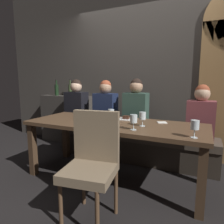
% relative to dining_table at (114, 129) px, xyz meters
% --- Properties ---
extents(ground, '(9.00, 9.00, 0.00)m').
position_rel_dining_table_xyz_m(ground, '(0.00, 0.00, -0.65)').
color(ground, black).
extents(back_wall_tiled, '(6.00, 0.12, 3.00)m').
position_rel_dining_table_xyz_m(back_wall_tiled, '(0.00, 1.22, 0.85)').
color(back_wall_tiled, '#423D38').
rests_on(back_wall_tiled, ground).
extents(back_counter, '(1.10, 0.28, 0.95)m').
position_rel_dining_table_xyz_m(back_counter, '(-1.55, 1.04, -0.18)').
color(back_counter, '#38342F').
rests_on(back_counter, ground).
extents(dining_table, '(2.20, 0.84, 0.74)m').
position_rel_dining_table_xyz_m(dining_table, '(0.00, 0.00, 0.00)').
color(dining_table, '#493422').
rests_on(dining_table, ground).
extents(banquette_bench, '(2.50, 0.44, 0.45)m').
position_rel_dining_table_xyz_m(banquette_bench, '(0.00, 0.70, -0.42)').
color(banquette_bench, '#312A23').
rests_on(banquette_bench, ground).
extents(chair_near_side, '(0.50, 0.50, 0.98)m').
position_rel_dining_table_xyz_m(chair_near_side, '(0.11, -0.72, -0.09)').
color(chair_near_side, brown).
rests_on(chair_near_side, ground).
extents(diner_redhead, '(0.36, 0.24, 0.82)m').
position_rel_dining_table_xyz_m(diner_redhead, '(-1.05, 0.70, 0.19)').
color(diner_redhead, black).
rests_on(diner_redhead, banquette_bench).
extents(diner_bearded, '(0.36, 0.24, 0.81)m').
position_rel_dining_table_xyz_m(diner_bearded, '(-0.49, 0.72, 0.18)').
color(diner_bearded, '#192342').
rests_on(diner_bearded, banquette_bench).
extents(diner_far_end, '(0.36, 0.24, 0.84)m').
position_rel_dining_table_xyz_m(diner_far_end, '(0.04, 0.71, 0.19)').
color(diner_far_end, '#2D473D').
rests_on(diner_far_end, banquette_bench).
extents(diner_near_end, '(0.36, 0.24, 0.76)m').
position_rel_dining_table_xyz_m(diner_near_end, '(0.97, 0.73, 0.15)').
color(diner_near_end, brown).
rests_on(diner_near_end, banquette_bench).
extents(wine_bottle_dark_red, '(0.08, 0.08, 0.33)m').
position_rel_dining_table_xyz_m(wine_bottle_dark_red, '(-1.75, 1.02, 0.42)').
color(wine_bottle_dark_red, black).
rests_on(wine_bottle_dark_red, back_counter).
extents(wine_bottle_pale_label, '(0.08, 0.08, 0.33)m').
position_rel_dining_table_xyz_m(wine_bottle_pale_label, '(-1.44, 1.06, 0.42)').
color(wine_bottle_pale_label, '#384728').
rests_on(wine_bottle_pale_label, back_counter).
extents(wine_glass_near_left, '(0.08, 0.08, 0.16)m').
position_rel_dining_table_xyz_m(wine_glass_near_left, '(0.37, -0.04, 0.20)').
color(wine_glass_near_left, silver).
rests_on(wine_glass_near_left, dining_table).
extents(wine_glass_far_left, '(0.08, 0.08, 0.16)m').
position_rel_dining_table_xyz_m(wine_glass_far_left, '(0.34, -0.25, 0.20)').
color(wine_glass_far_left, silver).
rests_on(wine_glass_far_left, dining_table).
extents(wine_glass_center_back, '(0.08, 0.08, 0.16)m').
position_rel_dining_table_xyz_m(wine_glass_center_back, '(-0.04, 0.01, 0.20)').
color(wine_glass_center_back, silver).
rests_on(wine_glass_center_back, dining_table).
extents(wine_glass_far_right, '(0.08, 0.08, 0.16)m').
position_rel_dining_table_xyz_m(wine_glass_far_right, '(0.94, -0.29, 0.20)').
color(wine_glass_far_right, silver).
rests_on(wine_glass_far_right, dining_table).
extents(espresso_cup, '(0.12, 0.12, 0.06)m').
position_rel_dining_table_xyz_m(espresso_cup, '(-0.45, -0.01, 0.11)').
color(espresso_cup, white).
rests_on(espresso_cup, dining_table).
extents(dessert_plate, '(0.19, 0.19, 0.05)m').
position_rel_dining_table_xyz_m(dessert_plate, '(0.06, 0.25, 0.10)').
color(dessert_plate, white).
rests_on(dessert_plate, dining_table).
extents(folded_napkin, '(0.14, 0.14, 0.01)m').
position_rel_dining_table_xyz_m(folded_napkin, '(0.54, 0.24, 0.09)').
color(folded_napkin, silver).
rests_on(folded_napkin, dining_table).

